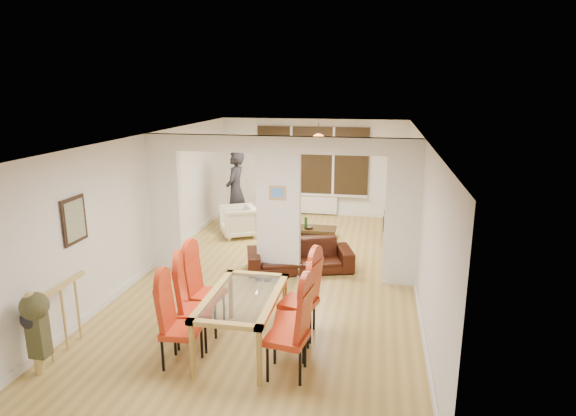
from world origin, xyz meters
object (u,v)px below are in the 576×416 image
(dining_chair_rb, at_px, (292,315))
(television, at_px, (386,228))
(dining_chair_ra, at_px, (287,331))
(dining_chair_lb, at_px, (196,305))
(coffee_table, at_px, (312,233))
(dining_chair_lc, at_px, (206,289))
(bowl, at_px, (309,228))
(dining_chair_rc, at_px, (299,297))
(sofa, at_px, (300,256))
(dining_chair_la, at_px, (181,324))
(dining_table, at_px, (243,321))
(armchair, at_px, (238,221))
(person, at_px, (236,190))
(bottle, at_px, (306,222))

(dining_chair_rb, relative_size, television, 1.12)
(dining_chair_ra, height_order, dining_chair_rb, dining_chair_ra)
(dining_chair_lb, xyz_separation_m, coffee_table, (0.90, 5.02, -0.46))
(dining_chair_lc, bearing_deg, bowl, 84.31)
(dining_chair_rb, bearing_deg, television, 69.33)
(bowl, bearing_deg, dining_chair_rb, -84.26)
(dining_chair_ra, xyz_separation_m, dining_chair_rc, (-0.02, 0.98, -0.00))
(sofa, bearing_deg, dining_chair_lb, -124.13)
(bowl, bearing_deg, dining_chair_la, -98.66)
(dining_table, relative_size, dining_chair_lc, 1.43)
(dining_chair_lb, bearing_deg, dining_table, -11.27)
(television, bearing_deg, dining_chair_ra, 152.57)
(dining_chair_lc, xyz_separation_m, dining_chair_rc, (1.37, -0.02, 0.01))
(dining_chair_lb, bearing_deg, dining_chair_la, -104.26)
(dining_chair_rb, distance_m, armchair, 5.30)
(dining_chair_rb, distance_m, coffee_table, 5.07)
(person, bearing_deg, dining_chair_rb, 25.73)
(dining_chair_rb, relative_size, sofa, 0.57)
(dining_table, distance_m, dining_chair_la, 0.86)
(bowl, bearing_deg, television, 8.23)
(dining_chair_ra, xyz_separation_m, coffee_table, (-0.44, 5.49, -0.47))
(dining_chair_lc, distance_m, armchair, 4.38)
(bottle, bearing_deg, dining_chair_la, -97.85)
(sofa, distance_m, coffee_table, 2.05)
(dining_chair_lb, xyz_separation_m, bottle, (0.75, 4.95, -0.20))
(television, bearing_deg, dining_chair_lc, 135.53)
(coffee_table, xyz_separation_m, bowl, (-0.07, -0.10, 0.15))
(armchair, distance_m, person, 0.89)
(armchair, bearing_deg, television, 67.99)
(dining_chair_ra, height_order, television, dining_chair_ra)
(sofa, bearing_deg, dining_table, -112.25)
(television, bearing_deg, sofa, 128.06)
(dining_chair_ra, height_order, bottle, dining_chair_ra)
(dining_table, relative_size, bottle, 5.98)
(bottle, bearing_deg, person, 164.62)
(dining_chair_rc, relative_size, sofa, 0.59)
(dining_chair_lc, xyz_separation_m, person, (-1.03, 4.92, 0.38))
(dining_chair_lc, height_order, dining_chair_rb, dining_chair_lc)
(dining_chair_ra, relative_size, coffee_table, 1.10)
(dining_chair_rb, height_order, bowl, dining_chair_rb)
(dining_chair_la, xyz_separation_m, television, (2.59, 5.68, -0.27))
(dining_chair_rb, relative_size, bowl, 5.65)
(dining_table, relative_size, sofa, 0.83)
(bottle, bearing_deg, dining_chair_lc, -100.16)
(bowl, bearing_deg, dining_chair_ra, -84.52)
(dining_table, xyz_separation_m, bottle, (0.10, 4.91, -0.00))
(dining_chair_lb, distance_m, television, 5.79)
(dining_chair_lc, distance_m, bottle, 4.50)
(sofa, xyz_separation_m, person, (-2.00, 2.47, 0.67))
(bottle, bearing_deg, dining_chair_rb, -83.44)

